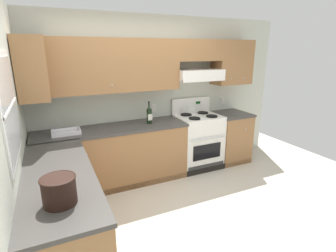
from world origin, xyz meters
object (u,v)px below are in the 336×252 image
(wine_bottle, at_px, (149,115))
(bowl, at_px, (66,133))
(stove, at_px, (198,141))
(bucket, at_px, (59,190))

(wine_bottle, xyz_separation_m, bowl, (-1.23, -0.02, -0.12))
(wine_bottle, distance_m, bowl, 1.23)
(wine_bottle, bearing_deg, bowl, -178.85)
(stove, relative_size, bucket, 4.64)
(stove, relative_size, wine_bottle, 3.43)
(bowl, relative_size, bucket, 1.45)
(bowl, height_order, bucket, bucket)
(wine_bottle, height_order, bucket, wine_bottle)
(wine_bottle, relative_size, bucket, 1.35)
(stove, distance_m, bucket, 2.98)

